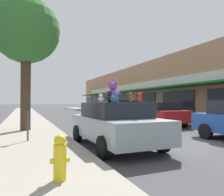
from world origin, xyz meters
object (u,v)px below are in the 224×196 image
fire_hydrant (60,157)px  street_tree (26,31)px  teddy_bear_teal (112,99)px  parked_car_far_center (157,113)px  plush_art_car (115,123)px  teddy_bear_black (110,97)px  teddy_bear_giant (113,92)px  teddy_bear_cream (109,98)px  teddy_bear_blue (116,98)px  parked_car_far_right (122,110)px  parking_meter (28,117)px  teddy_bear_brown (130,97)px  teddy_bear_yellow (115,99)px  teddy_bear_white (101,98)px  teddy_bear_green (102,99)px  teddy_bear_red (139,97)px

fire_hydrant → street_tree: bearing=93.7°
teddy_bear_teal → parked_car_far_center: bearing=-179.1°
plush_art_car → teddy_bear_black: 0.93m
parked_car_far_center → fire_hydrant: (-7.20, -7.78, -0.24)m
teddy_bear_giant → fire_hydrant: (-2.24, -3.02, -1.28)m
teddy_bear_cream → fire_hydrant: (-2.49, -4.02, -1.11)m
teddy_bear_blue → plush_art_car: bearing=-134.6°
parked_car_far_right → parking_meter: (-7.63, -8.67, 0.13)m
parked_car_far_right → teddy_bear_brown: bearing=-113.5°
teddy_bear_brown → plush_art_car: bearing=-75.3°
teddy_bear_yellow → parked_car_far_center: 7.45m
plush_art_car → teddy_bear_white: teddy_bear_white is taller
teddy_bear_teal → fire_hydrant: teddy_bear_teal is taller
teddy_bear_giant → teddy_bear_yellow: 0.65m
teddy_bear_teal → teddy_bear_brown: 0.85m
teddy_bear_green → teddy_bear_red: teddy_bear_red is taller
teddy_bear_blue → fire_hydrant: size_ratio=0.38×
teddy_bear_teal → fire_hydrant: 3.41m
teddy_bear_teal → teddy_bear_black: (0.01, 0.22, 0.07)m
teddy_bear_brown → fire_hydrant: (-2.81, -2.84, -1.11)m
teddy_bear_brown → teddy_bear_green: (-0.69, 0.98, -0.04)m
teddy_bear_cream → teddy_bear_yellow: teddy_bear_cream is taller
teddy_bear_white → teddy_bear_brown: bearing=-179.8°
teddy_bear_giant → parked_car_far_center: bearing=-113.6°
teddy_bear_brown → teddy_bear_green: size_ratio=1.28×
plush_art_car → street_tree: size_ratio=0.68×
teddy_bear_yellow → fire_hydrant: (-2.07, -2.43, -1.05)m
parked_car_far_center → parked_car_far_right: bearing=90.0°
teddy_bear_white → teddy_bear_green: size_ratio=0.97×
teddy_bear_green → street_tree: 5.51m
teddy_bear_blue → teddy_bear_red: 0.70m
teddy_bear_white → parked_car_far_center: (5.55, 5.20, -0.82)m
fire_hydrant → teddy_bear_teal: bearing=51.6°
teddy_bear_cream → parked_car_far_right: 10.13m
teddy_bear_green → teddy_bear_cream: bearing=154.9°
fire_hydrant → parked_car_far_right: bearing=60.9°
teddy_bear_blue → teddy_bear_brown: teddy_bear_brown is taller
plush_art_car → teddy_bear_yellow: 0.98m
teddy_bear_black → parked_car_far_right: bearing=-66.9°
parking_meter → teddy_bear_white: bearing=-39.2°
teddy_bear_black → street_tree: street_tree is taller
teddy_bear_giant → fire_hydrant: bearing=76.0°
parked_car_far_center → street_tree: (-7.67, -0.37, 4.11)m
plush_art_car → teddy_bear_green: (-0.16, 0.89, 0.84)m
fire_hydrant → plush_art_car: bearing=52.1°
fire_hydrant → teddy_bear_brown: bearing=45.3°
teddy_bear_green → teddy_bear_red: bearing=49.9°
teddy_bear_brown → teddy_bear_red: (-0.20, -0.99, -0.02)m
parked_car_far_center → teddy_bear_cream: bearing=-141.4°
teddy_bear_cream → parked_car_far_center: (4.71, 3.76, -0.86)m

